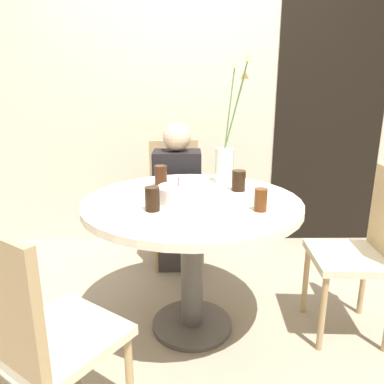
{
  "coord_description": "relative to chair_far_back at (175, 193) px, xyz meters",
  "views": [
    {
      "loc": [
        -0.02,
        -1.86,
        1.35
      ],
      "look_at": [
        0.0,
        0.0,
        0.81
      ],
      "focal_mm": 35.0,
      "sensor_mm": 36.0,
      "label": 1
    }
  ],
  "objects": [
    {
      "name": "drink_glass_0",
      "position": [
        0.38,
        -0.75,
        0.3
      ],
      "size": [
        0.08,
        0.08,
        0.12
      ],
      "color": "black",
      "rests_on": "dining_table"
    },
    {
      "name": "chair_near_front",
      "position": [
        -0.41,
        -1.68,
        0.0
      ],
      "size": [
        0.56,
        0.56,
        0.93
      ],
      "rotation": [
        0.0,
        0.0,
        2.53
      ],
      "color": "beige",
      "rests_on": "ground_plane"
    },
    {
      "name": "person_boy",
      "position": [
        0.02,
        -0.16,
        -0.02
      ],
      "size": [
        0.34,
        0.24,
        1.09
      ],
      "color": "#383333",
      "rests_on": "ground_plane"
    },
    {
      "name": "chair_far_back",
      "position": [
        0.0,
        0.0,
        0.0
      ],
      "size": [
        0.45,
        0.45,
        0.93
      ],
      "rotation": [
        0.0,
        0.0,
        0.13
      ],
      "color": "beige",
      "rests_on": "ground_plane"
    },
    {
      "name": "drink_glass_2",
      "position": [
        -0.06,
        -0.65,
        0.3
      ],
      "size": [
        0.07,
        0.07,
        0.12
      ],
      "color": "#33190C",
      "rests_on": "dining_table"
    },
    {
      "name": "side_plate",
      "position": [
        0.19,
        -1.18,
        0.24
      ],
      "size": [
        0.17,
        0.17,
        0.01
      ],
      "color": "white",
      "rests_on": "dining_table"
    },
    {
      "name": "wall_back",
      "position": [
        0.12,
        0.4,
        0.77
      ],
      "size": [
        8.0,
        0.05,
        2.6
      ],
      "color": "beige",
      "rests_on": "ground_plane"
    },
    {
      "name": "chair_right_flank",
      "position": [
        1.05,
        -0.96,
        0.0
      ],
      "size": [
        0.42,
        0.42,
        0.93
      ],
      "rotation": [
        0.0,
        0.0,
        4.67
      ],
      "color": "beige",
      "rests_on": "ground_plane"
    },
    {
      "name": "drink_glass_3",
      "position": [
        0.44,
        -1.11,
        0.29
      ],
      "size": [
        0.06,
        0.06,
        0.11
      ],
      "color": "#51280F",
      "rests_on": "dining_table"
    },
    {
      "name": "dining_table",
      "position": [
        0.12,
        -0.92,
        0.09
      ],
      "size": [
        1.14,
        1.14,
        0.77
      ],
      "color": "beige",
      "rests_on": "ground_plane"
    },
    {
      "name": "doorway_panel",
      "position": [
        1.28,
        0.37,
        0.49
      ],
      "size": [
        0.9,
        0.01,
        2.05
      ],
      "color": "black",
      "rests_on": "ground_plane"
    },
    {
      "name": "flower_vase",
      "position": [
        0.34,
        -0.57,
        0.44
      ],
      "size": [
        0.2,
        0.14,
        0.76
      ],
      "color": "silver",
      "rests_on": "dining_table"
    },
    {
      "name": "drink_glass_1",
      "position": [
        -0.07,
        -1.1,
        0.3
      ],
      "size": [
        0.07,
        0.07,
        0.12
      ],
      "color": "black",
      "rests_on": "dining_table"
    },
    {
      "name": "birthday_cake",
      "position": [
        0.05,
        -0.97,
        0.28
      ],
      "size": [
        0.22,
        0.22,
        0.13
      ],
      "color": "white",
      "rests_on": "dining_table"
    },
    {
      "name": "ground_plane",
      "position": [
        0.12,
        -0.92,
        -0.53
      ],
      "size": [
        16.0,
        16.0,
        0.0
      ],
      "primitive_type": "plane",
      "color": "gray"
    }
  ]
}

